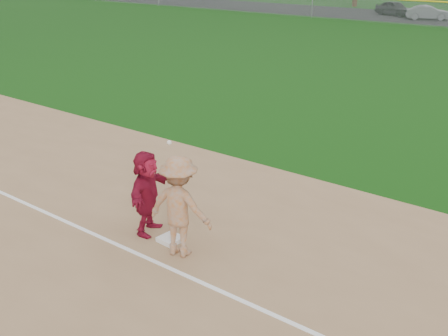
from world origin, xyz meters
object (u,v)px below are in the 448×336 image
Objects in this scene: first_base at (171,239)px; car_mid at (428,13)px; car_left at (395,8)px; base_runner at (147,192)px.

car_mid is (-10.52, 44.74, 0.57)m from first_base.
car_mid is (3.75, -1.51, -0.05)m from car_left.
car_left reaches higher than car_mid.
base_runner reaches higher than car_left.
car_mid is at bearing -6.99° from base_runner.
car_left is at bearing 43.68° from car_mid.
car_left is at bearing 107.15° from first_base.
base_runner is at bearing -143.28° from car_left.
first_base is at bearing 168.76° from car_mid.
first_base is at bearing -142.51° from car_left.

